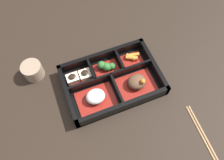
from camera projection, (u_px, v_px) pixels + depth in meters
The scene contains 10 objects.
ground_plane at pixel (112, 83), 0.79m from camera, with size 3.00×3.00×0.00m, color black.
bento_base at pixel (112, 83), 0.79m from camera, with size 0.34×0.23×0.01m.
bento_rim at pixel (112, 79), 0.77m from camera, with size 0.34×0.23×0.05m.
bowl_stew at pixel (137, 83), 0.76m from camera, with size 0.13×0.09×0.05m.
bowl_rice at pixel (96, 97), 0.74m from camera, with size 0.13×0.09×0.04m.
bowl_carrots at pixel (132, 59), 0.82m from camera, with size 0.08×0.06×0.02m.
bowl_greens at pixel (106, 67), 0.80m from camera, with size 0.09×0.06×0.04m.
bowl_tofu at pixel (79, 77), 0.78m from camera, with size 0.09×0.06×0.04m.
tea_cup at pixel (33, 70), 0.78m from camera, with size 0.07×0.07×0.06m.
chopsticks at pixel (203, 134), 0.70m from camera, with size 0.03×0.20×0.01m.
Camera 1 is at (0.13, 0.33, 0.71)m, focal length 35.00 mm.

